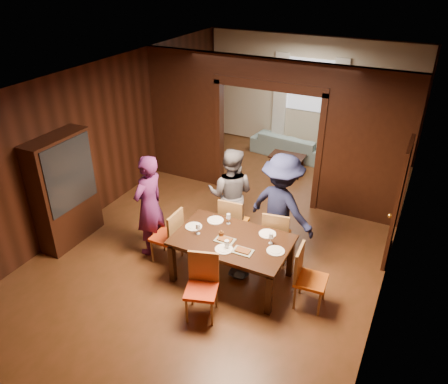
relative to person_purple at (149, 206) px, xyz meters
The scene contains 32 objects.
floor 1.78m from the person_purple, 47.75° to the left, with size 9.00×9.00×0.00m, color #4B2F15.
ceiling 2.52m from the person_purple, 47.75° to the left, with size 5.50×9.00×0.02m, color silver.
room_walls 3.25m from the person_purple, 71.16° to the left, with size 5.52×9.01×2.90m.
person_purple is the anchor object (origin of this frame).
person_grey 1.44m from the person_purple, 44.04° to the left, with size 0.84×0.66×1.74m, color #56545C.
person_navy 2.20m from the person_purple, 22.99° to the left, with size 1.21×0.70×1.88m, color #181C3C.
sofa 5.09m from the person_purple, 80.52° to the left, with size 1.97×0.77×0.58m, color #7C9EA2.
serving_bowl 1.67m from the person_purple, ahead, with size 0.33×0.33×0.08m, color black.
dining_table 1.66m from the person_purple, ahead, with size 1.78×1.11×0.76m, color black.
coffee_table 4.26m from the person_purple, 75.38° to the left, with size 0.80×0.50×0.40m, color black.
chair_left 0.58m from the person_purple, 16.85° to the right, with size 0.44×0.44×0.97m, color #C03B12, non-canonical shape.
chair_right 2.90m from the person_purple, ahead, with size 0.44×0.44×0.97m, color #D55E14, non-canonical shape.
chair_far_l 1.50m from the person_purple, 33.55° to the left, with size 0.44×0.44×0.97m, color #CA6A13, non-canonical shape.
chair_far_r 2.19m from the person_purple, 20.06° to the left, with size 0.44×0.44×0.97m, color #C15512, non-canonical shape.
chair_near 1.89m from the person_purple, 33.04° to the right, with size 0.44×0.44×0.97m, color red, non-canonical shape.
hutch 1.55m from the person_purple, 166.30° to the right, with size 0.40×1.20×2.00m, color black.
door_right 4.08m from the person_purple, 23.66° to the left, with size 0.06×0.90×2.10m, color black.
window_far 5.73m from the person_purple, 79.53° to the left, with size 1.20×0.03×1.30m, color silver.
curtain_left 5.55m from the person_purple, 87.10° to the left, with size 0.35×0.06×2.40m, color white.
curtain_right 5.82m from the person_purple, 72.17° to the left, with size 0.35×0.06×2.40m, color white.
plate_left 0.89m from the person_purple, ahead, with size 0.27×0.27×0.01m, color silver.
plate_far_l 1.15m from the person_purple, 13.94° to the left, with size 0.27×0.27×0.01m, color white.
plate_far_r 2.04m from the person_purple, ahead, with size 0.27×0.27×0.01m, color white.
plate_right 2.29m from the person_purple, ahead, with size 0.27×0.27×0.01m, color silver.
plate_near 1.64m from the person_purple, 13.32° to the right, with size 0.27×0.27×0.01m, color silver.
platter_a 1.51m from the person_purple, ahead, with size 0.30×0.20×0.04m, color gray.
platter_b 1.89m from the person_purple, ahead, with size 0.30×0.20×0.04m, color gray.
wineglass_left 1.06m from the person_purple, 10.01° to the right, with size 0.08×0.08×0.18m, color silver, non-canonical shape.
wineglass_far 1.37m from the person_purple, 12.20° to the left, with size 0.08×0.08×0.18m, color white, non-canonical shape.
wineglass_right 2.15m from the person_purple, ahead, with size 0.08×0.08×0.18m, color silver, non-canonical shape.
tumbler 1.65m from the person_purple, 11.57° to the right, with size 0.07×0.07×0.14m, color white.
condiment_jar 1.41m from the person_purple, ahead, with size 0.08×0.08×0.11m, color #4A2911, non-canonical shape.
Camera 1 is at (2.89, -6.20, 4.62)m, focal length 35.00 mm.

